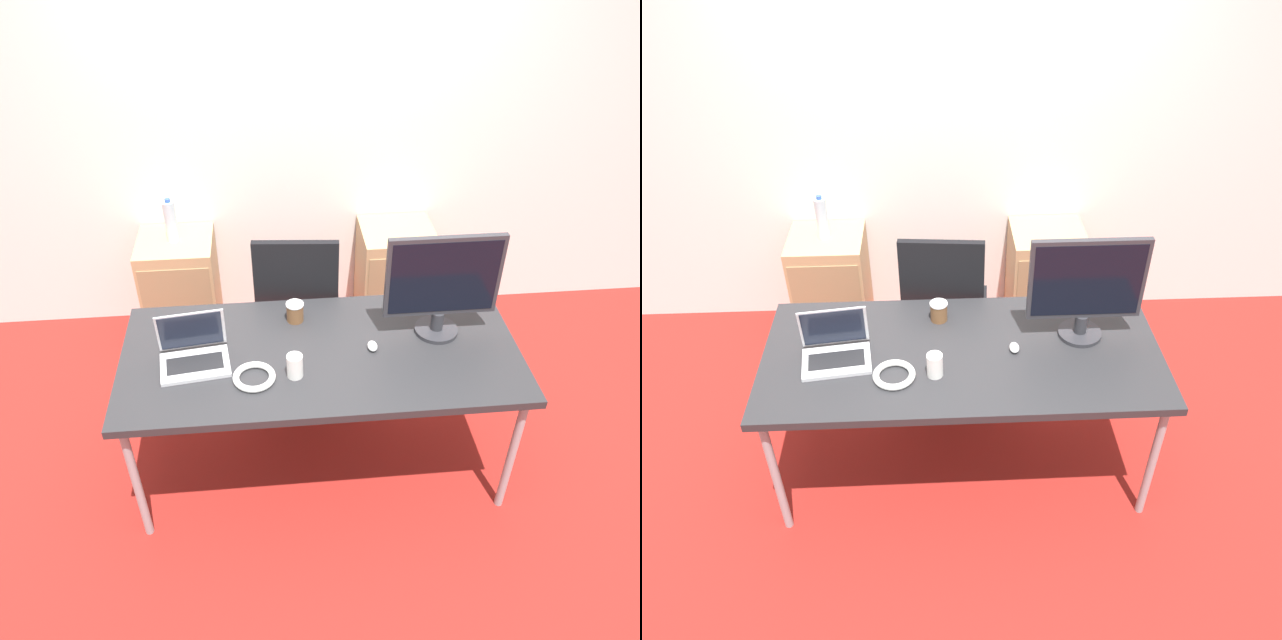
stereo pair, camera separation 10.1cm
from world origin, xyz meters
TOP-DOWN VIEW (x-y plane):
  - ground_plane at (0.00, 0.00)m, footprint 14.00×14.00m
  - wall_back at (0.00, 1.43)m, footprint 10.00×0.05m
  - desk at (0.00, 0.00)m, footprint 1.84×0.84m
  - office_chair at (-0.07, 0.69)m, footprint 0.56×0.58m
  - cabinet_left at (-0.79, 1.18)m, footprint 0.46×0.44m
  - cabinet_right at (0.60, 1.18)m, footprint 0.46×0.44m
  - water_bottle at (-0.79, 1.18)m, footprint 0.07×0.07m
  - laptop_center at (-0.58, -0.02)m, footprint 0.33×0.27m
  - monitor at (0.57, 0.09)m, footprint 0.53×0.21m
  - mouse at (0.24, -0.01)m, footprint 0.05×0.07m
  - coffee_cup_white at (-0.13, -0.15)m, footprint 0.07×0.07m
  - coffee_cup_brown at (-0.10, 0.25)m, footprint 0.09×0.09m
  - cable_coil at (-0.31, -0.16)m, footprint 0.19×0.19m

SIDE VIEW (x-z plane):
  - ground_plane at x=0.00m, z-range 0.00..0.00m
  - cabinet_left at x=-0.79m, z-range 0.00..0.71m
  - cabinet_right at x=0.60m, z-range 0.00..0.71m
  - office_chair at x=-0.07m, z-range -0.14..0.93m
  - desk at x=0.00m, z-range 0.34..1.10m
  - cable_coil at x=-0.31m, z-range 0.77..0.80m
  - mouse at x=0.24m, z-range 0.77..0.80m
  - laptop_center at x=-0.58m, z-range 0.70..0.93m
  - coffee_cup_brown at x=-0.10m, z-range 0.77..0.87m
  - coffee_cup_white at x=-0.13m, z-range 0.77..0.88m
  - water_bottle at x=-0.79m, z-range 0.71..0.98m
  - monitor at x=0.57m, z-range 0.78..1.30m
  - wall_back at x=0.00m, z-range 0.00..2.60m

